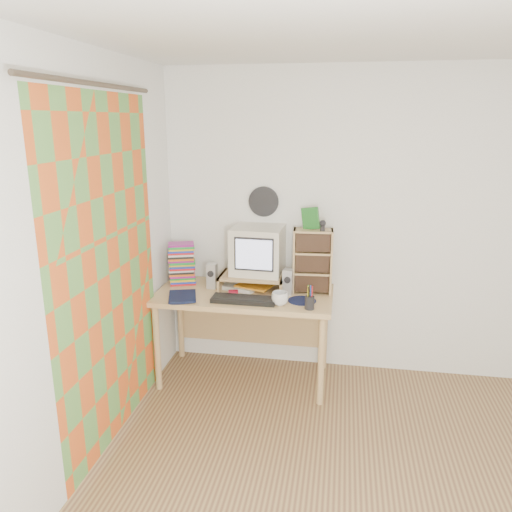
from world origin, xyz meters
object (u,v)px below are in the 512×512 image
at_px(dvd_stack, 182,266).
at_px(cd_rack, 312,261).
at_px(crt_monitor, 257,251).
at_px(keyboard, 244,300).
at_px(desk, 246,306).
at_px(diary, 169,296).
at_px(mug, 280,299).

xyz_separation_m(dvd_stack, cd_rack, (1.09, -0.03, 0.11)).
bearing_deg(crt_monitor, cd_rack, -1.04).
height_order(crt_monitor, keyboard, crt_monitor).
xyz_separation_m(desk, keyboard, (0.04, -0.26, 0.15)).
relative_size(crt_monitor, diary, 1.58).
bearing_deg(keyboard, mug, -3.20).
bearing_deg(dvd_stack, diary, -106.79).
xyz_separation_m(desk, cd_rack, (0.53, 0.06, 0.39)).
relative_size(crt_monitor, dvd_stack, 1.35).
xyz_separation_m(mug, diary, (-0.86, -0.02, -0.02)).
bearing_deg(mug, cd_rack, 57.70).
height_order(dvd_stack, cd_rack, cd_rack).
distance_m(desk, diary, 0.64).
bearing_deg(mug, diary, -178.70).
xyz_separation_m(desk, mug, (0.32, -0.28, 0.18)).
xyz_separation_m(crt_monitor, cd_rack, (0.45, -0.03, -0.06)).
bearing_deg(dvd_stack, cd_rack, -20.16).
height_order(desk, cd_rack, cd_rack).
relative_size(mug, diary, 0.50).
bearing_deg(diary, mug, -16.36).
bearing_deg(desk, diary, -151.32).
bearing_deg(dvd_stack, crt_monitor, -18.52).
distance_m(dvd_stack, diary, 0.40).
bearing_deg(crt_monitor, diary, -145.81).
xyz_separation_m(crt_monitor, dvd_stack, (-0.64, -0.00, -0.16)).
xyz_separation_m(dvd_stack, mug, (0.87, -0.36, -0.10)).
bearing_deg(crt_monitor, mug, -54.57).
distance_m(keyboard, dvd_stack, 0.70).
bearing_deg(cd_rack, dvd_stack, 175.13).
height_order(dvd_stack, diary, dvd_stack).
bearing_deg(dvd_stack, mug, -41.29).
relative_size(desk, mug, 11.07).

